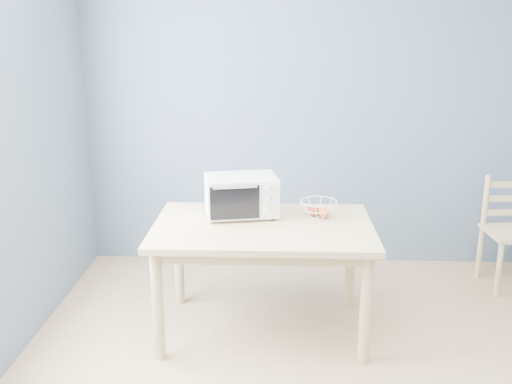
{
  "coord_description": "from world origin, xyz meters",
  "views": [
    {
      "loc": [
        -0.41,
        -2.4,
        1.97
      ],
      "look_at": [
        -0.55,
        1.15,
        0.93
      ],
      "focal_mm": 40.0,
      "sensor_mm": 36.0,
      "label": 1
    }
  ],
  "objects_px": {
    "fruit_basket": "(318,209)",
    "dining_table": "(263,239)",
    "toaster_oven": "(238,195)",
    "dining_chair": "(511,234)"
  },
  "relations": [
    {
      "from": "dining_table",
      "to": "toaster_oven",
      "type": "bearing_deg",
      "value": 135.58
    },
    {
      "from": "dining_table",
      "to": "dining_chair",
      "type": "distance_m",
      "value": 2.07
    },
    {
      "from": "fruit_basket",
      "to": "dining_chair",
      "type": "distance_m",
      "value": 1.71
    },
    {
      "from": "toaster_oven",
      "to": "fruit_basket",
      "type": "xyz_separation_m",
      "value": [
        0.53,
        -0.0,
        -0.09
      ]
    },
    {
      "from": "fruit_basket",
      "to": "dining_table",
      "type": "bearing_deg",
      "value": -155.87
    },
    {
      "from": "dining_table",
      "to": "dining_chair",
      "type": "height_order",
      "value": "dining_chair"
    },
    {
      "from": "fruit_basket",
      "to": "dining_chair",
      "type": "bearing_deg",
      "value": 21.86
    },
    {
      "from": "dining_table",
      "to": "dining_chair",
      "type": "relative_size",
      "value": 1.63
    },
    {
      "from": "toaster_oven",
      "to": "fruit_basket",
      "type": "height_order",
      "value": "toaster_oven"
    },
    {
      "from": "fruit_basket",
      "to": "dining_chair",
      "type": "relative_size",
      "value": 0.34
    }
  ]
}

